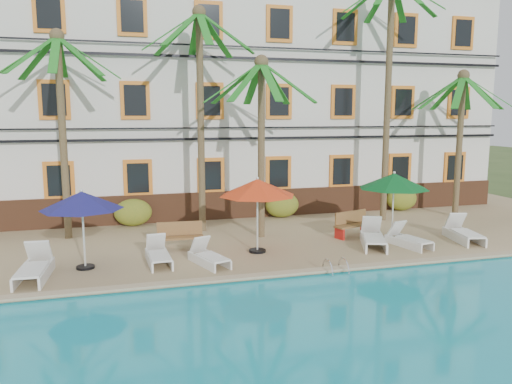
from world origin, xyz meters
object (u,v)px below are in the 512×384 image
object	(u,v)px
palm_d	(389,69)
umbrella_red	(257,188)
palm_c	(261,120)
pool_ladder	(336,271)
lounger_c	(208,256)
umbrella_green	(394,181)
lounger_d	(373,237)
bench_right	(351,224)
palm_e	(461,122)
umbrella_blue	(82,201)
lounger_b	(158,255)
lounger_e	(408,239)
lounger_f	(463,232)
bench_left	(180,236)
palm_b	(200,90)
lounger_a	(34,268)
palm_a	(61,106)

from	to	relation	value
palm_d	umbrella_red	bearing A→B (deg)	-152.38
palm_c	umbrella_red	bearing A→B (deg)	-109.63
pool_ladder	lounger_c	bearing A→B (deg)	154.74
umbrella_green	lounger_d	bearing A→B (deg)	-150.75
umbrella_red	bench_right	distance (m)	4.38
palm_e	bench_right	xyz separation A→B (m)	(-6.07, -2.11, -3.67)
umbrella_blue	lounger_d	size ratio (longest dim) A/B	1.10
lounger_b	lounger_e	xyz separation A→B (m)	(8.36, -0.27, -0.01)
lounger_c	pool_ladder	world-z (taller)	lounger_c
umbrella_blue	lounger_f	size ratio (longest dim) A/B	1.14
umbrella_red	lounger_d	bearing A→B (deg)	-5.23
lounger_e	bench_left	size ratio (longest dim) A/B	1.18
umbrella_blue	bench_right	xyz separation A→B (m)	(9.22, 1.44, -1.53)
bench_right	palm_b	bearing A→B (deg)	155.02
lounger_e	pool_ladder	distance (m)	3.98
lounger_e	lounger_f	size ratio (longest dim) A/B	0.88
palm_b	lounger_b	bearing A→B (deg)	-117.07
lounger_d	bench_left	bearing A→B (deg)	168.34
lounger_d	pool_ladder	world-z (taller)	lounger_d
lounger_f	lounger_c	bearing A→B (deg)	-177.71
pool_ladder	lounger_f	bearing A→B (deg)	18.76
lounger_a	bench_right	size ratio (longest dim) A/B	1.31
lounger_b	lounger_d	world-z (taller)	lounger_d
lounger_f	pool_ladder	size ratio (longest dim) A/B	2.76
lounger_c	bench_right	world-z (taller)	bench_right
palm_d	bench_right	bearing A→B (deg)	-138.64
umbrella_green	lounger_b	world-z (taller)	umbrella_green
palm_a	palm_d	xyz separation A→B (m)	(12.65, -0.20, 1.55)
lounger_a	pool_ladder	xyz separation A→B (m)	(8.22, -1.59, -0.31)
bench_right	pool_ladder	distance (m)	4.32
palm_c	lounger_e	distance (m)	6.53
palm_a	lounger_c	distance (m)	7.72
palm_c	lounger_a	size ratio (longest dim) A/B	3.16
palm_a	lounger_d	distance (m)	11.74
umbrella_green	umbrella_blue	bearing A→B (deg)	-176.83
palm_a	palm_b	distance (m)	4.93
umbrella_red	pool_ladder	bearing A→B (deg)	-57.32
palm_c	lounger_b	size ratio (longest dim) A/B	3.63
palm_e	lounger_f	world-z (taller)	palm_e
palm_d	lounger_e	xyz separation A→B (m)	(-1.40, -4.11, -6.03)
umbrella_green	bench_left	bearing A→B (deg)	174.49
lounger_b	bench_right	size ratio (longest dim) A/B	1.14
palm_a	bench_right	xyz separation A→B (m)	(10.01, -2.52, -4.28)
palm_e	lounger_a	distance (m)	17.52
lounger_d	lounger_e	size ratio (longest dim) A/B	1.19
bench_left	pool_ladder	world-z (taller)	bench_left
palm_d	umbrella_blue	distance (m)	13.16
palm_e	lounger_a	size ratio (longest dim) A/B	3.07
bench_left	palm_d	bearing A→B (deg)	15.49
palm_b	lounger_a	world-z (taller)	palm_b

